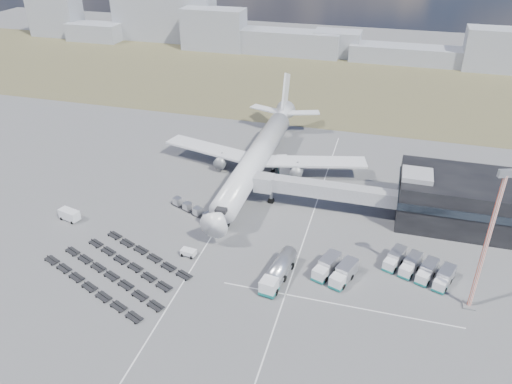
# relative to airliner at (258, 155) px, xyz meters

# --- Properties ---
(ground) EXTENTS (420.00, 420.00, 0.00)m
(ground) POSITION_rel_airliner_xyz_m (0.00, -32.38, -5.29)
(ground) COLOR #565659
(ground) RESTS_ON ground
(grass_strip) EXTENTS (420.00, 90.00, 0.01)m
(grass_strip) POSITION_rel_airliner_xyz_m (0.00, 77.62, -5.29)
(grass_strip) COLOR brown
(grass_strip) RESTS_ON ground
(lane_markings) EXTENTS (47.12, 110.00, 0.01)m
(lane_markings) POSITION_rel_airliner_xyz_m (9.77, -29.38, -5.29)
(lane_markings) COLOR silver
(lane_markings) RESTS_ON ground
(terminal) EXTENTS (30.40, 16.40, 11.00)m
(terminal) POSITION_rel_airliner_xyz_m (47.77, -8.41, -0.04)
(terminal) COLOR black
(terminal) RESTS_ON ground
(jet_bridge) EXTENTS (30.30, 3.80, 7.05)m
(jet_bridge) POSITION_rel_airliner_xyz_m (15.90, -11.95, -0.24)
(jet_bridge) COLOR #939399
(jet_bridge) RESTS_ON ground
(airliner) EXTENTS (51.59, 64.53, 17.62)m
(airliner) POSITION_rel_airliner_xyz_m (0.00, 0.00, 0.00)
(airliner) COLOR silver
(airliner) RESTS_ON ground
(skyline) EXTENTS (293.08, 23.00, 24.66)m
(skyline) POSITION_rel_airliner_xyz_m (-9.18, 116.32, 3.54)
(skyline) COLOR #8F929C
(skyline) RESTS_ON ground
(fuel_tanker) EXTENTS (4.49, 11.48, 3.62)m
(fuel_tanker) POSITION_rel_airliner_xyz_m (13.86, -36.77, -3.48)
(fuel_tanker) COLOR silver
(fuel_tanker) RESTS_ON ground
(pushback_tug) EXTENTS (2.99, 1.90, 1.32)m
(pushback_tug) POSITION_rel_airliner_xyz_m (-4.00, -34.79, -4.63)
(pushback_tug) COLOR silver
(pushback_tug) RESTS_ON ground
(utility_van) EXTENTS (4.81, 3.03, 2.37)m
(utility_van) POSITION_rel_airliner_xyz_m (-32.68, -30.13, -4.11)
(utility_van) COLOR silver
(utility_van) RESTS_ON ground
(catering_truck) EXTENTS (4.76, 6.97, 2.96)m
(catering_truck) POSITION_rel_airliner_xyz_m (5.41, 3.30, -3.78)
(catering_truck) COLOR silver
(catering_truck) RESTS_ON ground
(service_trucks_near) EXTENTS (7.83, 8.53, 2.81)m
(service_trucks_near) POSITION_rel_airliner_xyz_m (23.40, -33.42, -3.77)
(service_trucks_near) COLOR silver
(service_trucks_near) RESTS_ON ground
(service_trucks_far) EXTENTS (12.75, 9.84, 2.50)m
(service_trucks_far) POSITION_rel_airliner_xyz_m (37.67, -28.64, -3.93)
(service_trucks_far) COLOR silver
(service_trucks_far) RESTS_ON ground
(uld_row) EXTENTS (11.61, 6.51, 1.67)m
(uld_row) POSITION_rel_airliner_xyz_m (-8.98, -20.57, -4.29)
(uld_row) COLOR black
(uld_row) RESTS_ON ground
(baggage_dollies) EXTENTS (29.02, 22.84, 0.71)m
(baggage_dollies) POSITION_rel_airliner_xyz_m (-14.62, -42.59, -4.94)
(baggage_dollies) COLOR black
(baggage_dollies) RESTS_ON ground
(floodlight_mast) EXTENTS (2.41, 1.97, 25.45)m
(floodlight_mast) POSITION_rel_airliner_xyz_m (45.82, -34.93, 7.47)
(floodlight_mast) COLOR #BE3A1E
(floodlight_mast) RESTS_ON ground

